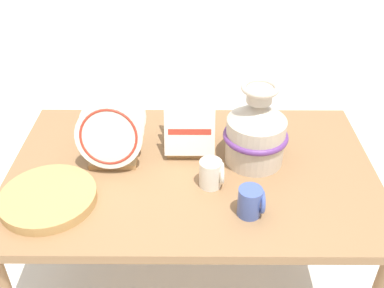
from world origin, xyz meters
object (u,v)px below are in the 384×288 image
object	(u,v)px
mug_cobalt_glaze	(251,202)
dish_rack_square_plates	(190,132)
ceramic_vase	(256,130)
mug_cream_glaze	(212,174)
dish_rack_round_plates	(112,136)
wicker_charger_stack	(48,198)

from	to	relation	value
mug_cobalt_glaze	dish_rack_square_plates	bearing A→B (deg)	118.18
ceramic_vase	dish_rack_square_plates	xyz separation A→B (m)	(-0.24, 0.08, -0.07)
dish_rack_square_plates	mug_cream_glaze	size ratio (longest dim) A/B	2.03
ceramic_vase	mug_cream_glaze	world-z (taller)	ceramic_vase
dish_rack_round_plates	wicker_charger_stack	distance (m)	0.32
ceramic_vase	mug_cobalt_glaze	distance (m)	0.31
ceramic_vase	wicker_charger_stack	world-z (taller)	ceramic_vase
dish_rack_square_plates	wicker_charger_stack	distance (m)	0.58
ceramic_vase	mug_cobalt_glaze	xyz separation A→B (m)	(-0.04, -0.29, -0.08)
dish_rack_square_plates	mug_cobalt_glaze	xyz separation A→B (m)	(0.20, -0.38, -0.02)
dish_rack_round_plates	wicker_charger_stack	bearing A→B (deg)	-128.48
dish_rack_square_plates	mug_cobalt_glaze	world-z (taller)	dish_rack_square_plates
dish_rack_square_plates	ceramic_vase	bearing A→B (deg)	-18.87
dish_rack_round_plates	dish_rack_square_plates	world-z (taller)	dish_rack_round_plates
ceramic_vase	dish_rack_round_plates	size ratio (longest dim) A/B	1.22
dish_rack_round_plates	dish_rack_square_plates	xyz separation A→B (m)	(0.29, 0.09, -0.04)
ceramic_vase	dish_rack_round_plates	xyz separation A→B (m)	(-0.53, -0.00, -0.03)
dish_rack_round_plates	wicker_charger_stack	xyz separation A→B (m)	(-0.19, -0.24, -0.09)
dish_rack_square_plates	wicker_charger_stack	bearing A→B (deg)	-145.72
ceramic_vase	dish_rack_square_plates	size ratio (longest dim) A/B	1.52
mug_cream_glaze	dish_rack_round_plates	bearing A→B (deg)	158.28
dish_rack_round_plates	ceramic_vase	bearing A→B (deg)	0.37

